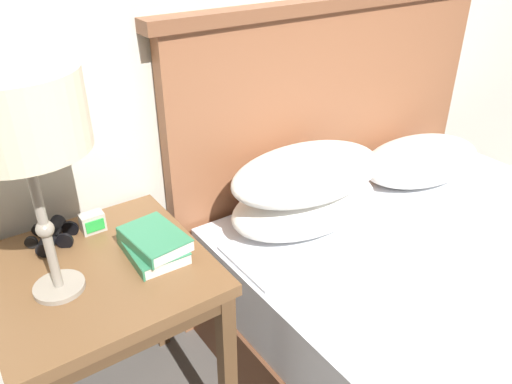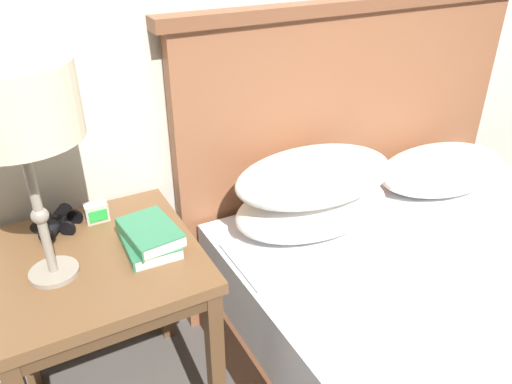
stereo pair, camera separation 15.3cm
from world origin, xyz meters
The scene contains 6 objects.
nightstand centered at (-0.70, 0.66, 0.57)m, with size 0.58×0.58×0.65m.
table_lamp centered at (-0.81, 0.62, 1.13)m, with size 0.30×0.30×0.58m.
book_on_nightstand centered at (-0.55, 0.63, 0.67)m, with size 0.15×0.21×0.04m.
book_stacked_on_top centered at (-0.54, 0.62, 0.71)m, with size 0.16×0.21×0.04m.
binoculars_pair centered at (-0.76, 0.85, 0.68)m, with size 0.16×0.16×0.05m.
alarm_clock centered at (-0.65, 0.84, 0.68)m, with size 0.07×0.05×0.06m.
Camera 2 is at (-0.83, -0.57, 1.51)m, focal length 35.00 mm.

